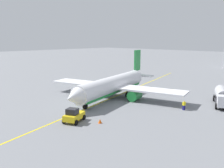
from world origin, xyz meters
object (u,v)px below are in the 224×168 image
object	(u,v)px
fuel_tanker	(222,96)
pushback_tug	(74,115)
refueling_worker	(184,105)
safety_cone_nose	(100,121)
airplane	(113,85)

from	to	relation	value
fuel_tanker	pushback_tug	xyz separation A→B (m)	(25.52, -12.61, -0.71)
pushback_tug	refueling_worker	xyz separation A→B (m)	(-17.47, 8.97, -0.19)
fuel_tanker	safety_cone_nose	distance (m)	25.00
airplane	pushback_tug	bearing A→B (deg)	22.98
refueling_worker	fuel_tanker	bearing A→B (deg)	155.68
fuel_tanker	pushback_tug	distance (m)	28.47
airplane	pushback_tug	size ratio (longest dim) A/B	7.57
pushback_tug	refueling_worker	distance (m)	19.64
fuel_tanker	refueling_worker	xyz separation A→B (m)	(8.05, -3.64, -0.90)
airplane	fuel_tanker	xyz separation A→B (m)	(-9.86, 19.25, -0.90)
safety_cone_nose	refueling_worker	bearing A→B (deg)	159.46
fuel_tanker	safety_cone_nose	xyz separation A→B (m)	(23.16, -9.30, -1.39)
airplane	pushback_tug	xyz separation A→B (m)	(15.66, 6.64, -1.61)
pushback_tug	safety_cone_nose	xyz separation A→B (m)	(-2.35, 3.31, -0.68)
refueling_worker	airplane	bearing A→B (deg)	-83.37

